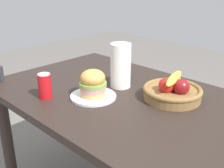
{
  "coord_description": "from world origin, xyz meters",
  "views": [
    {
      "loc": [
        0.89,
        -0.97,
        1.33
      ],
      "look_at": [
        -0.03,
        -0.04,
        0.81
      ],
      "focal_mm": 44.77,
      "sensor_mm": 36.0,
      "label": 1
    }
  ],
  "objects_px": {
    "soda_can": "(45,86)",
    "fruit_basket": "(173,91)",
    "paper_towel_roll": "(121,66)",
    "sandwich": "(93,83)",
    "plate": "(93,96)"
  },
  "relations": [
    {
      "from": "soda_can",
      "to": "sandwich",
      "type": "bearing_deg",
      "value": 44.59
    },
    {
      "from": "fruit_basket",
      "to": "paper_towel_roll",
      "type": "bearing_deg",
      "value": -169.27
    },
    {
      "from": "plate",
      "to": "soda_can",
      "type": "xyz_separation_m",
      "value": [
        -0.17,
        -0.17,
        0.06
      ]
    },
    {
      "from": "plate",
      "to": "fruit_basket",
      "type": "xyz_separation_m",
      "value": [
        0.29,
        0.26,
        0.04
      ]
    },
    {
      "from": "paper_towel_roll",
      "to": "sandwich",
      "type": "bearing_deg",
      "value": -89.29
    },
    {
      "from": "sandwich",
      "to": "paper_towel_roll",
      "type": "xyz_separation_m",
      "value": [
        -0.0,
        0.2,
        0.04
      ]
    },
    {
      "from": "fruit_basket",
      "to": "paper_towel_roll",
      "type": "relative_size",
      "value": 1.21
    },
    {
      "from": "soda_can",
      "to": "plate",
      "type": "bearing_deg",
      "value": 44.59
    },
    {
      "from": "soda_can",
      "to": "fruit_basket",
      "type": "distance_m",
      "value": 0.63
    },
    {
      "from": "fruit_basket",
      "to": "sandwich",
      "type": "bearing_deg",
      "value": -138.51
    },
    {
      "from": "soda_can",
      "to": "fruit_basket",
      "type": "xyz_separation_m",
      "value": [
        0.46,
        0.43,
        -0.02
      ]
    },
    {
      "from": "soda_can",
      "to": "paper_towel_roll",
      "type": "height_order",
      "value": "paper_towel_roll"
    },
    {
      "from": "soda_can",
      "to": "fruit_basket",
      "type": "bearing_deg",
      "value": 42.66
    },
    {
      "from": "paper_towel_roll",
      "to": "fruit_basket",
      "type": "bearing_deg",
      "value": 10.73
    },
    {
      "from": "sandwich",
      "to": "fruit_basket",
      "type": "distance_m",
      "value": 0.39
    }
  ]
}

